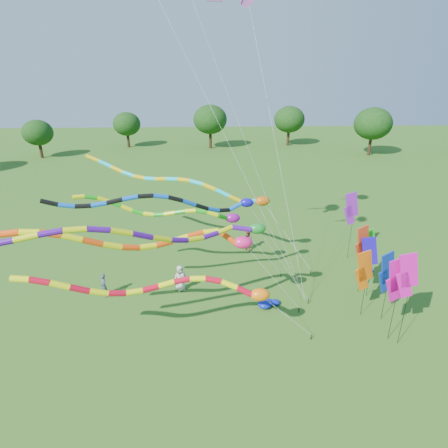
{
  "coord_description": "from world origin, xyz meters",
  "views": [
    {
      "loc": [
        -3.21,
        -14.73,
        13.14
      ],
      "look_at": [
        -2.32,
        5.38,
        4.8
      ],
      "focal_mm": 30.0,
      "sensor_mm": 36.0,
      "label": 1
    }
  ],
  "objects_px": {
    "tube_kite_red": "(179,289)",
    "person_c": "(248,240)",
    "blue_nylon_heap": "(269,306)",
    "person_a": "(180,278)",
    "person_b": "(104,285)",
    "tube_kite_orange": "(161,240)"
  },
  "relations": [
    {
      "from": "person_b",
      "to": "tube_kite_red",
      "type": "bearing_deg",
      "value": 9.81
    },
    {
      "from": "person_c",
      "to": "tube_kite_orange",
      "type": "bearing_deg",
      "value": 108.55
    },
    {
      "from": "tube_kite_red",
      "to": "person_c",
      "type": "height_order",
      "value": "tube_kite_red"
    },
    {
      "from": "person_a",
      "to": "person_b",
      "type": "distance_m",
      "value": 4.74
    },
    {
      "from": "person_b",
      "to": "person_c",
      "type": "height_order",
      "value": "person_c"
    },
    {
      "from": "blue_nylon_heap",
      "to": "person_b",
      "type": "height_order",
      "value": "person_b"
    },
    {
      "from": "tube_kite_red",
      "to": "person_c",
      "type": "relative_size",
      "value": 8.21
    },
    {
      "from": "person_a",
      "to": "person_c",
      "type": "xyz_separation_m",
      "value": [
        4.91,
        5.65,
        -0.06
      ]
    },
    {
      "from": "person_b",
      "to": "blue_nylon_heap",
      "type": "bearing_deg",
      "value": 44.25
    },
    {
      "from": "person_b",
      "to": "person_c",
      "type": "bearing_deg",
      "value": 87.32
    },
    {
      "from": "tube_kite_orange",
      "to": "person_c",
      "type": "relative_size",
      "value": 8.86
    },
    {
      "from": "tube_kite_orange",
      "to": "person_a",
      "type": "relative_size",
      "value": 8.24
    },
    {
      "from": "blue_nylon_heap",
      "to": "tube_kite_red",
      "type": "bearing_deg",
      "value": -146.35
    },
    {
      "from": "person_a",
      "to": "tube_kite_red",
      "type": "bearing_deg",
      "value": -109.23
    },
    {
      "from": "blue_nylon_heap",
      "to": "person_c",
      "type": "bearing_deg",
      "value": 92.89
    },
    {
      "from": "tube_kite_orange",
      "to": "blue_nylon_heap",
      "type": "relative_size",
      "value": 8.5
    },
    {
      "from": "person_c",
      "to": "person_b",
      "type": "bearing_deg",
      "value": 79.13
    },
    {
      "from": "blue_nylon_heap",
      "to": "person_b",
      "type": "bearing_deg",
      "value": 169.56
    },
    {
      "from": "tube_kite_red",
      "to": "person_b",
      "type": "xyz_separation_m",
      "value": [
        -5.12,
        5.1,
        -2.85
      ]
    },
    {
      "from": "blue_nylon_heap",
      "to": "person_a",
      "type": "bearing_deg",
      "value": 156.11
    },
    {
      "from": "tube_kite_orange",
      "to": "person_b",
      "type": "height_order",
      "value": "tube_kite_orange"
    },
    {
      "from": "tube_kite_orange",
      "to": "person_c",
      "type": "distance_m",
      "value": 12.37
    }
  ]
}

